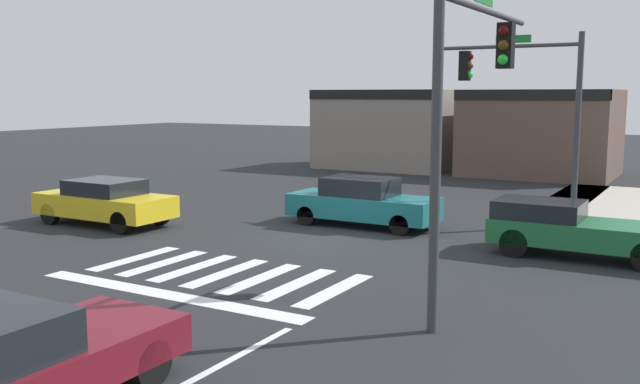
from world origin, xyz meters
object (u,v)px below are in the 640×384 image
object	(u,v)px
traffic_signal_northeast	(526,93)
car_green	(574,228)
car_yellow	(105,201)
car_teal	(362,202)
traffic_signal_southeast	(471,84)

from	to	relation	value
traffic_signal_northeast	car_green	world-z (taller)	traffic_signal_northeast
car_yellow	car_green	xyz separation A→B (m)	(13.49, 2.81, -0.02)
car_yellow	car_teal	world-z (taller)	car_teal
traffic_signal_southeast	car_green	world-z (taller)	traffic_signal_southeast
traffic_signal_northeast	car_teal	size ratio (longest dim) A/B	1.28
car_yellow	car_green	world-z (taller)	car_yellow
traffic_signal_southeast	car_green	bearing A→B (deg)	-10.92
traffic_signal_northeast	traffic_signal_southeast	distance (m)	9.68
traffic_signal_northeast	car_green	distance (m)	5.92
car_green	traffic_signal_southeast	bearing A→B (deg)	-100.92
car_teal	car_green	distance (m)	6.51
car_green	car_yellow	bearing A→B (deg)	-168.23
traffic_signal_northeast	car_yellow	bearing A→B (deg)	32.41
car_green	car_teal	bearing A→B (deg)	170.92
traffic_signal_northeast	car_yellow	size ratio (longest dim) A/B	1.31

